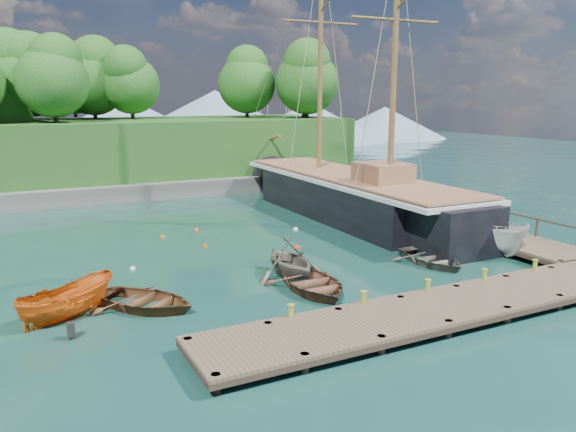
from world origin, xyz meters
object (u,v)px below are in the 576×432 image
cabin_boat_white (485,251)px  schooner (350,199)px  rowboat_1 (290,277)px  rowboat_2 (312,291)px  rowboat_0 (146,308)px  rowboat_3 (431,264)px  motorboat_orange (68,318)px

cabin_boat_white → schooner: size_ratio=0.18×
rowboat_1 → rowboat_2: rowboat_1 is taller
cabin_boat_white → schooner: schooner is taller
rowboat_0 → rowboat_3: bearing=-41.5°
rowboat_3 → cabin_boat_white: (4.18, 0.60, 0.00)m
motorboat_orange → schooner: (19.02, 10.32, 1.24)m
rowboat_3 → cabin_boat_white: cabin_boat_white is taller
schooner → motorboat_orange: bearing=-151.0°
motorboat_orange → cabin_boat_white: (20.76, -0.12, 0.00)m
rowboat_3 → motorboat_orange: size_ratio=1.01×
rowboat_2 → rowboat_3: size_ratio=1.14×
rowboat_1 → cabin_boat_white: size_ratio=0.69×
rowboat_2 → rowboat_3: bearing=8.5°
rowboat_0 → schooner: 19.44m
rowboat_1 → cabin_boat_white: cabin_boat_white is taller
cabin_boat_white → rowboat_3: bearing=-169.7°
cabin_boat_white → motorboat_orange: bearing=-178.2°
rowboat_1 → cabin_boat_white: (11.28, -0.67, 0.00)m
rowboat_0 → cabin_boat_white: 17.98m
rowboat_3 → rowboat_0: bearing=177.2°
motorboat_orange → cabin_boat_white: cabin_boat_white is taller
rowboat_2 → motorboat_orange: (-9.50, 1.47, 0.00)m
rowboat_0 → rowboat_3: size_ratio=1.08×
rowboat_0 → rowboat_1: bearing=-32.5°
rowboat_0 → rowboat_3: (13.80, -0.43, 0.00)m
schooner → rowboat_3: bearing=-101.9°
rowboat_1 → schooner: bearing=45.5°
rowboat_3 → motorboat_orange: bearing=176.5°
rowboat_2 → motorboat_orange: 9.61m
rowboat_0 → rowboat_1: 6.75m
cabin_boat_white → schooner: (-1.73, 10.44, 1.24)m
rowboat_1 → rowboat_3: rowboat_1 is taller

